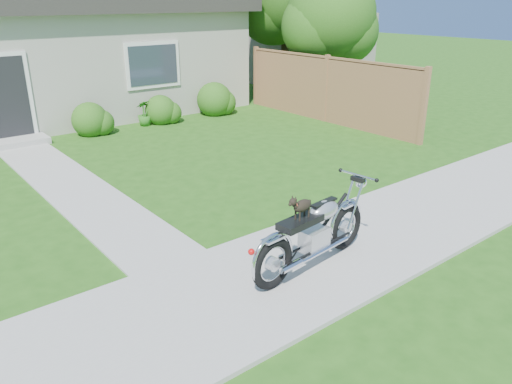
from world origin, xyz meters
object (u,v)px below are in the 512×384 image
potted_plant_right (144,113)px  motorcycle_with_dog (315,232)px  house (28,42)px  tree_near (335,20)px  fence (326,89)px

potted_plant_right → motorcycle_with_dog: bearing=-102.5°
house → tree_near: (7.89, -4.98, 0.59)m
fence → tree_near: size_ratio=1.55×
fence → motorcycle_with_dog: 8.68m
tree_near → motorcycle_with_dog: size_ratio=1.93×
tree_near → potted_plant_right: tree_near is taller
tree_near → potted_plant_right: 6.63m
house → tree_near: house is taller
house → fence: 8.96m
fence → tree_near: bearing=38.5°
motorcycle_with_dog → fence: bearing=37.0°
potted_plant_right → motorcycle_with_dog: 8.94m
fence → potted_plant_right: 5.25m
house → motorcycle_with_dog: house is taller
house → tree_near: bearing=-32.2°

